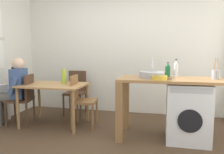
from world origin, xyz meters
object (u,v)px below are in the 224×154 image
object	(u,v)px
chair_spare_by_wall	(76,90)
mixing_bowl	(160,77)
chair_person_seat	(24,97)
washing_machine	(187,112)
bottle_tall_green	(168,70)
utensil_crock	(216,74)
bottle_squat_brown	(176,69)
chair_opposite	(80,98)
vase	(64,76)
dining_table	(54,90)
seated_person	(14,88)

from	to	relation	value
chair_spare_by_wall	mixing_bowl	distance (m)	2.12
chair_person_seat	washing_machine	world-z (taller)	chair_person_seat
bottle_tall_green	mixing_bowl	xyz separation A→B (m)	(-0.12, -0.38, -0.07)
chair_spare_by_wall	utensil_crock	size ratio (longest dim) A/B	3.00
utensil_crock	bottle_squat_brown	bearing A→B (deg)	167.67
chair_person_seat	bottle_tall_green	size ratio (longest dim) A/B	3.99
chair_opposite	mixing_bowl	world-z (taller)	mixing_bowl
bottle_tall_green	mixing_bowl	bearing A→B (deg)	-107.13
mixing_bowl	chair_person_seat	bearing A→B (deg)	172.96
vase	chair_person_seat	bearing A→B (deg)	-165.31
dining_table	bottle_squat_brown	bearing A→B (deg)	-0.19
seated_person	utensil_crock	size ratio (longest dim) A/B	4.01
dining_table	chair_opposite	world-z (taller)	chair_opposite
chair_person_seat	chair_spare_by_wall	bearing A→B (deg)	-50.21
dining_table	mixing_bowl	bearing A→B (deg)	-11.65
mixing_bowl	vase	world-z (taller)	vase
chair_opposite	washing_machine	distance (m)	1.77
mixing_bowl	utensil_crock	xyz separation A→B (m)	(0.78, 0.25, 0.04)
seated_person	utensil_crock	world-z (taller)	utensil_crock
utensil_crock	chair_spare_by_wall	bearing A→B (deg)	160.22
dining_table	bottle_tall_green	distance (m)	1.97
dining_table	mixing_bowl	xyz separation A→B (m)	(1.82, -0.37, 0.31)
dining_table	mixing_bowl	size ratio (longest dim) A/B	5.17
washing_machine	bottle_squat_brown	size ratio (longest dim) A/B	3.08
dining_table	chair_opposite	size ratio (longest dim) A/B	1.22
vase	bottle_tall_green	bearing A→B (deg)	-2.98
chair_opposite	washing_machine	world-z (taller)	chair_opposite
chair_person_seat	chair_opposite	world-z (taller)	same
chair_person_seat	chair_spare_by_wall	distance (m)	1.07
seated_person	utensil_crock	xyz separation A→B (m)	(3.30, -0.00, 0.32)
washing_machine	bottle_tall_green	size ratio (longest dim) A/B	3.81
chair_spare_by_wall	bottle_squat_brown	size ratio (longest dim) A/B	3.22
dining_table	washing_machine	distance (m)	2.25
chair_spare_by_wall	dining_table	bearing A→B (deg)	79.94
seated_person	utensil_crock	distance (m)	3.32
chair_opposite	bottle_tall_green	bearing A→B (deg)	82.38
chair_person_seat	chair_spare_by_wall	xyz separation A→B (m)	(0.64, 0.86, 0.00)
dining_table	seated_person	size ratio (longest dim) A/B	0.92
dining_table	washing_machine	size ratio (longest dim) A/B	1.28
bottle_tall_green	chair_opposite	bearing A→B (deg)	178.63
chair_person_seat	mixing_bowl	xyz separation A→B (m)	(2.36, -0.29, 0.45)
chair_opposite	utensil_crock	distance (m)	2.18
chair_opposite	vase	distance (m)	0.49
seated_person	bottle_squat_brown	xyz separation A→B (m)	(2.76, 0.11, 0.37)
chair_opposite	bottle_tall_green	size ratio (longest dim) A/B	3.99
mixing_bowl	seated_person	bearing A→B (deg)	174.23
seated_person	chair_person_seat	bearing A→B (deg)	-90.00
dining_table	seated_person	xyz separation A→B (m)	(-0.70, -0.12, 0.03)
chair_person_seat	seated_person	xyz separation A→B (m)	(-0.16, -0.04, 0.16)
mixing_bowl	vase	distance (m)	1.74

